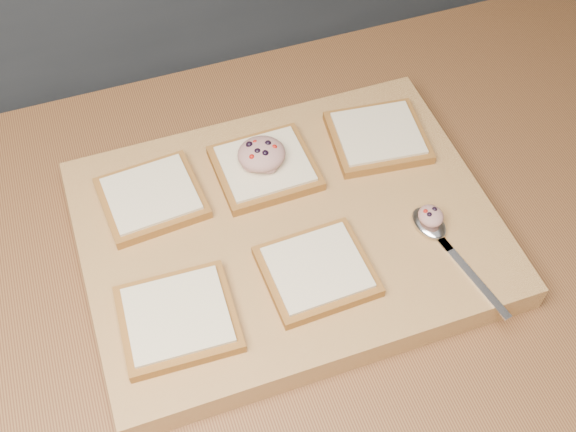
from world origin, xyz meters
The scene contains 10 objects.
island_counter centered at (0.00, 0.00, 0.45)m, with size 2.00×0.80×0.90m.
cutting_board centered at (0.04, 0.04, 0.92)m, with size 0.51×0.39×0.04m, color tan.
bread_far_left centered at (-0.12, 0.13, 0.95)m, with size 0.13×0.12×0.02m.
bread_far_center centered at (0.03, 0.13, 0.95)m, with size 0.13×0.12×0.02m.
bread_far_right centered at (0.20, 0.13, 0.95)m, with size 0.14×0.13×0.02m.
bread_near_left centered at (-0.13, -0.06, 0.95)m, with size 0.13×0.12×0.02m.
bread_near_center centered at (0.04, -0.05, 0.95)m, with size 0.13×0.12×0.02m.
tuna_salad_dollop centered at (0.03, 0.13, 0.97)m, with size 0.06×0.06×0.03m.
spoon centered at (0.20, -0.04, 0.95)m, with size 0.06×0.18×0.01m.
spoon_salad centered at (0.20, -0.03, 0.96)m, with size 0.03×0.03×0.02m.
Camera 1 is at (-0.14, -0.47, 1.67)m, focal length 45.00 mm.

